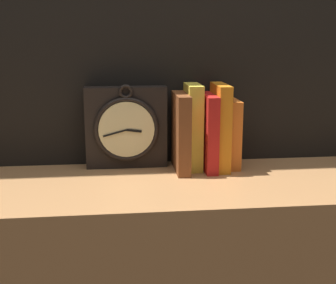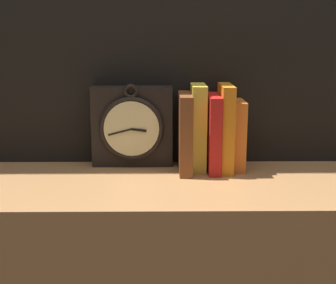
# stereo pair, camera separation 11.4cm
# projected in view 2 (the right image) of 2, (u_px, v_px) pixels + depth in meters

# --- Properties ---
(wall_back) EXTENTS (6.00, 0.05, 2.60)m
(wall_back) POSITION_uv_depth(u_px,v_px,m) (167.00, 27.00, 1.29)
(wall_back) COLOR black
(wall_back) RESTS_ON ground_plane
(clock) EXTENTS (0.22, 0.06, 0.23)m
(clock) POSITION_uv_depth(u_px,v_px,m) (132.00, 127.00, 1.29)
(clock) COLOR black
(clock) RESTS_ON bookshelf
(book_slot0_brown) EXTENTS (0.03, 0.15, 0.21)m
(book_slot0_brown) POSITION_uv_depth(u_px,v_px,m) (185.00, 133.00, 1.24)
(book_slot0_brown) COLOR brown
(book_slot0_brown) RESTS_ON bookshelf
(book_slot1_yellow) EXTENTS (0.04, 0.12, 0.23)m
(book_slot1_yellow) POSITION_uv_depth(u_px,v_px,m) (198.00, 127.00, 1.26)
(book_slot1_yellow) COLOR yellow
(book_slot1_yellow) RESTS_ON bookshelf
(book_slot2_red) EXTENTS (0.03, 0.15, 0.20)m
(book_slot2_red) POSITION_uv_depth(u_px,v_px,m) (213.00, 133.00, 1.25)
(book_slot2_red) COLOR red
(book_slot2_red) RESTS_ON bookshelf
(book_slot3_orange) EXTENTS (0.03, 0.14, 0.23)m
(book_slot3_orange) POSITION_uv_depth(u_px,v_px,m) (225.00, 128.00, 1.25)
(book_slot3_orange) COLOR orange
(book_slot3_orange) RESTS_ON bookshelf
(book_slot4_orange) EXTENTS (0.03, 0.11, 0.19)m
(book_slot4_orange) POSITION_uv_depth(u_px,v_px,m) (238.00, 135.00, 1.27)
(book_slot4_orange) COLOR orange
(book_slot4_orange) RESTS_ON bookshelf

